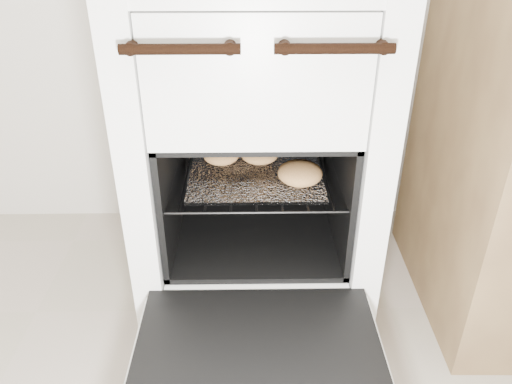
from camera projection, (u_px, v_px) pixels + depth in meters
stove at (255, 149)px, 1.32m from camera, size 0.58×0.65×0.89m
oven_door at (259, 361)px, 1.01m from camera, size 0.52×0.41×0.04m
oven_rack at (256, 172)px, 1.28m from camera, size 0.42×0.41×0.01m
foil_sheet at (256, 174)px, 1.26m from camera, size 0.33×0.29×0.01m
baked_rolls at (266, 163)px, 1.25m from camera, size 0.33×0.26×0.05m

